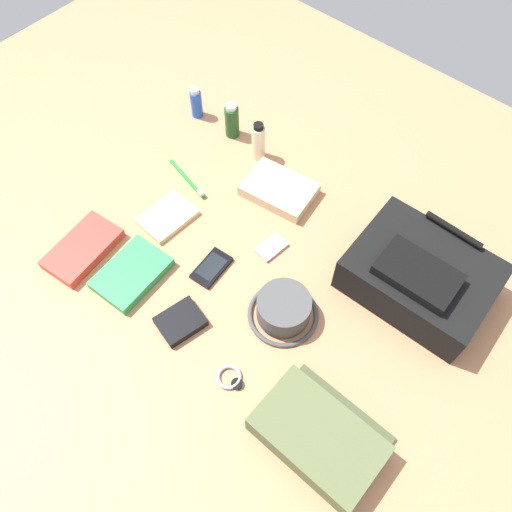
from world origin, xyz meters
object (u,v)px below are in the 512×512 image
object	(u,v)px
travel_guidebook	(132,274)
wristwatch	(230,378)
paperback_novel	(83,249)
toothbrush	(189,181)
wallet	(181,322)
folded_towel	(279,190)
cell_phone	(212,268)
lotion_bottle	(258,142)
notepad	(167,217)
media_player	(272,248)
bucket_hat	(284,309)
shampoo_bottle	(232,121)
deodorant_spray	(196,103)
backpack	(420,276)
toiletry_pouch	(319,436)

from	to	relation	value
travel_guidebook	wristwatch	distance (m)	0.39
paperback_novel	toothbrush	xyz separation A→B (m)	(0.04, 0.36, -0.01)
wallet	folded_towel	distance (m)	0.49
cell_phone	toothbrush	size ratio (longest dim) A/B	0.66
lotion_bottle	notepad	xyz separation A→B (m)	(-0.04, -0.35, -0.05)
media_player	notepad	bearing A→B (deg)	-158.16
bucket_hat	cell_phone	bearing A→B (deg)	-174.66
shampoo_bottle	wristwatch	world-z (taller)	shampoo_bottle
cell_phone	folded_towel	world-z (taller)	folded_towel
deodorant_spray	shampoo_bottle	size ratio (longest dim) A/B	0.89
backpack	wristwatch	xyz separation A→B (m)	(-0.20, -0.50, -0.06)
cell_phone	media_player	bearing A→B (deg)	62.63
shampoo_bottle	travel_guidebook	distance (m)	0.58
backpack	paperback_novel	bearing A→B (deg)	-146.12
toiletry_pouch	wallet	distance (m)	0.43
shampoo_bottle	notepad	bearing A→B (deg)	-77.20
lotion_bottle	cell_phone	xyz separation A→B (m)	(0.17, -0.39, -0.06)
folded_towel	wallet	bearing A→B (deg)	-80.57
notepad	cell_phone	bearing A→B (deg)	-7.59
wallet	travel_guidebook	bearing A→B (deg)	-170.69
cell_phone	media_player	world-z (taller)	cell_phone
toothbrush	notepad	distance (m)	0.14
paperback_novel	media_player	bearing A→B (deg)	42.10
bucket_hat	toothbrush	size ratio (longest dim) A/B	1.02
lotion_bottle	toothbrush	distance (m)	0.24
bucket_hat	paperback_novel	distance (m)	0.57
bucket_hat	notepad	distance (m)	0.44
travel_guidebook	notepad	xyz separation A→B (m)	(-0.07, 0.19, -0.00)
bucket_hat	lotion_bottle	world-z (taller)	lotion_bottle
bucket_hat	folded_towel	bearing A→B (deg)	131.30
wallet	lotion_bottle	bearing A→B (deg)	124.78
toothbrush	folded_towel	bearing A→B (deg)	31.89
bucket_hat	deodorant_spray	distance (m)	0.76
folded_towel	media_player	bearing A→B (deg)	-56.09
bucket_hat	paperback_novel	size ratio (longest dim) A/B	0.82
wristwatch	deodorant_spray	bearing A→B (deg)	139.40
deodorant_spray	wristwatch	size ratio (longest dim) A/B	1.50
toiletry_pouch	media_player	bearing A→B (deg)	141.68
deodorant_spray	wallet	size ratio (longest dim) A/B	0.97
deodorant_spray	wristwatch	bearing A→B (deg)	-40.60
cell_phone	wristwatch	distance (m)	0.31
wristwatch	toothbrush	xyz separation A→B (m)	(-0.50, 0.36, 0.00)
wristwatch	notepad	world-z (taller)	notepad
backpack	media_player	size ratio (longest dim) A/B	4.05
media_player	wristwatch	size ratio (longest dim) A/B	1.25
bucket_hat	notepad	size ratio (longest dim) A/B	1.21
toiletry_pouch	notepad	xyz separation A→B (m)	(-0.69, 0.20, -0.03)
backpack	travel_guidebook	size ratio (longest dim) A/B	1.79
wallet	deodorant_spray	bearing A→B (deg)	144.10
media_player	folded_towel	distance (m)	0.20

